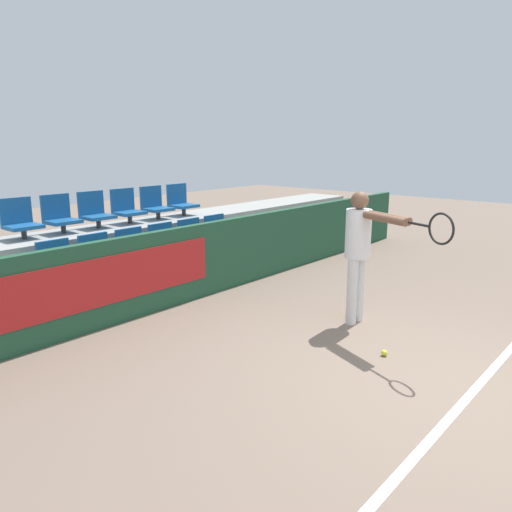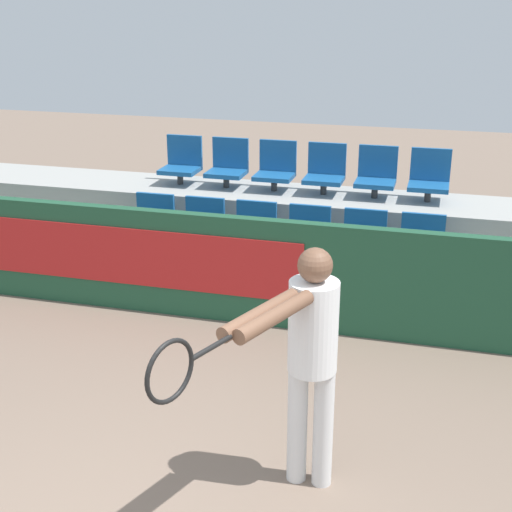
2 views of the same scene
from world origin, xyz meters
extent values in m
cube|color=#1E4C33|center=(0.00, 3.70, 0.54)|extent=(12.40, 0.12, 1.07)
cube|color=red|center=(-1.38, 3.63, 0.59)|extent=(3.56, 0.02, 0.59)
cube|color=#9E9E99|center=(0.00, 4.25, 0.23)|extent=(12.00, 0.94, 0.46)
cube|color=#9E9E99|center=(0.00, 5.18, 0.46)|extent=(12.00, 0.94, 0.93)
cylinder|color=#333333|center=(-1.42, 4.29, 0.53)|extent=(0.07, 0.07, 0.14)
cube|color=#195693|center=(-1.42, 4.29, 0.63)|extent=(0.43, 0.40, 0.05)
cube|color=#195693|center=(-1.42, 4.47, 0.83)|extent=(0.43, 0.04, 0.36)
cylinder|color=#333333|center=(-0.85, 4.29, 0.53)|extent=(0.07, 0.07, 0.14)
cube|color=#195693|center=(-0.85, 4.29, 0.63)|extent=(0.43, 0.40, 0.05)
cube|color=#195693|center=(-0.85, 4.47, 0.83)|extent=(0.43, 0.04, 0.36)
cylinder|color=#333333|center=(-0.28, 4.29, 0.53)|extent=(0.07, 0.07, 0.14)
cube|color=#195693|center=(-0.28, 4.29, 0.63)|extent=(0.43, 0.40, 0.05)
cube|color=#195693|center=(-0.28, 4.47, 0.83)|extent=(0.43, 0.04, 0.36)
cylinder|color=#333333|center=(0.28, 4.29, 0.53)|extent=(0.07, 0.07, 0.14)
cube|color=#195693|center=(0.28, 4.29, 0.63)|extent=(0.43, 0.40, 0.05)
cube|color=#195693|center=(0.28, 4.47, 0.83)|extent=(0.43, 0.04, 0.36)
cylinder|color=#333333|center=(0.85, 4.29, 0.53)|extent=(0.07, 0.07, 0.14)
cube|color=#195693|center=(0.85, 4.29, 0.63)|extent=(0.43, 0.40, 0.05)
cube|color=#195693|center=(0.85, 4.47, 0.83)|extent=(0.43, 0.04, 0.36)
cylinder|color=#333333|center=(1.42, 4.29, 0.53)|extent=(0.07, 0.07, 0.14)
cube|color=#195693|center=(1.42, 4.29, 0.63)|extent=(0.43, 0.40, 0.05)
cube|color=#195693|center=(1.42, 4.47, 0.83)|extent=(0.43, 0.04, 0.36)
cylinder|color=#333333|center=(-1.42, 5.23, 1.00)|extent=(0.07, 0.07, 0.14)
cube|color=#195693|center=(-1.42, 5.23, 1.09)|extent=(0.43, 0.40, 0.05)
cube|color=#195693|center=(-1.42, 5.41, 1.30)|extent=(0.43, 0.04, 0.36)
cylinder|color=#333333|center=(-0.85, 5.23, 1.00)|extent=(0.07, 0.07, 0.14)
cube|color=#195693|center=(-0.85, 5.23, 1.09)|extent=(0.43, 0.40, 0.05)
cube|color=#195693|center=(-0.85, 5.41, 1.30)|extent=(0.43, 0.04, 0.36)
cylinder|color=#333333|center=(-0.28, 5.23, 1.00)|extent=(0.07, 0.07, 0.14)
cube|color=#195693|center=(-0.28, 5.23, 1.09)|extent=(0.43, 0.40, 0.05)
cube|color=#195693|center=(-0.28, 5.41, 1.30)|extent=(0.43, 0.04, 0.36)
cylinder|color=#333333|center=(0.28, 5.23, 1.00)|extent=(0.07, 0.07, 0.14)
cube|color=#195693|center=(0.28, 5.23, 1.09)|extent=(0.43, 0.40, 0.05)
cube|color=#195693|center=(0.28, 5.41, 1.30)|extent=(0.43, 0.04, 0.36)
cylinder|color=#333333|center=(0.85, 5.23, 1.00)|extent=(0.07, 0.07, 0.14)
cube|color=#195693|center=(0.85, 5.23, 1.09)|extent=(0.43, 0.40, 0.05)
cube|color=#195693|center=(0.85, 5.41, 1.30)|extent=(0.43, 0.04, 0.36)
cylinder|color=#333333|center=(1.42, 5.23, 1.00)|extent=(0.07, 0.07, 0.14)
cube|color=#195693|center=(1.42, 5.23, 1.09)|extent=(0.43, 0.40, 0.05)
cube|color=#195693|center=(1.42, 5.41, 1.30)|extent=(0.43, 0.04, 0.36)
cylinder|color=silver|center=(0.81, 1.45, 0.42)|extent=(0.13, 0.13, 0.84)
cylinder|color=silver|center=(0.98, 1.45, 0.42)|extent=(0.13, 0.13, 0.84)
cylinder|color=white|center=(0.90, 1.45, 1.13)|extent=(0.31, 0.31, 0.59)
sphere|color=brown|center=(0.90, 1.45, 1.53)|extent=(0.21, 0.21, 0.21)
cylinder|color=brown|center=(0.68, 1.01, 1.39)|extent=(0.32, 0.63, 0.09)
cylinder|color=brown|center=(0.76, 1.01, 1.39)|extent=(0.32, 0.63, 0.09)
cylinder|color=black|center=(0.55, 0.57, 1.39)|extent=(0.14, 0.29, 0.03)
torus|color=black|center=(0.44, 0.29, 1.39)|extent=(0.14, 0.31, 0.32)
camera|label=1|loc=(-4.40, -1.48, 2.24)|focal=35.00mm
camera|label=2|loc=(1.60, -2.43, 3.05)|focal=50.00mm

